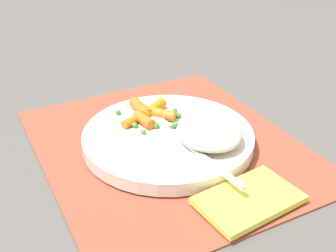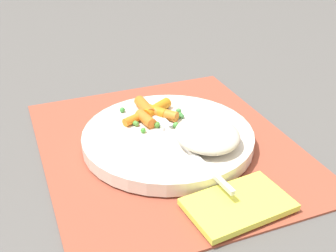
% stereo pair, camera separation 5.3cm
% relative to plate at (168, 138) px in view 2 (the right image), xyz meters
% --- Properties ---
extents(ground_plane, '(2.40, 2.40, 0.00)m').
position_rel_plate_xyz_m(ground_plane, '(0.00, 0.00, -0.02)').
color(ground_plane, '#565451').
extents(placemat, '(0.41, 0.36, 0.01)m').
position_rel_plate_xyz_m(placemat, '(0.00, 0.00, -0.01)').
color(placemat, '#9E4733').
rests_on(placemat, ground_plane).
extents(plate, '(0.25, 0.25, 0.02)m').
position_rel_plate_xyz_m(plate, '(0.00, 0.00, 0.00)').
color(plate, silver).
rests_on(plate, placemat).
extents(rice_mound, '(0.10, 0.09, 0.03)m').
position_rel_plate_xyz_m(rice_mound, '(-0.05, -0.04, 0.02)').
color(rice_mound, beige).
rests_on(rice_mound, plate).
extents(carrot_portion, '(0.08, 0.09, 0.02)m').
position_rel_plate_xyz_m(carrot_portion, '(0.05, 0.01, 0.02)').
color(carrot_portion, orange).
rests_on(carrot_portion, plate).
extents(pea_scatter, '(0.09, 0.09, 0.01)m').
position_rel_plate_xyz_m(pea_scatter, '(0.04, 0.00, 0.01)').
color(pea_scatter, '#4E8C37').
rests_on(pea_scatter, plate).
extents(fork, '(0.21, 0.03, 0.01)m').
position_rel_plate_xyz_m(fork, '(-0.03, -0.00, 0.01)').
color(fork, silver).
rests_on(fork, plate).
extents(napkin, '(0.09, 0.13, 0.01)m').
position_rel_plate_xyz_m(napkin, '(-0.16, -0.02, -0.01)').
color(napkin, '#EAE54C').
rests_on(napkin, placemat).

